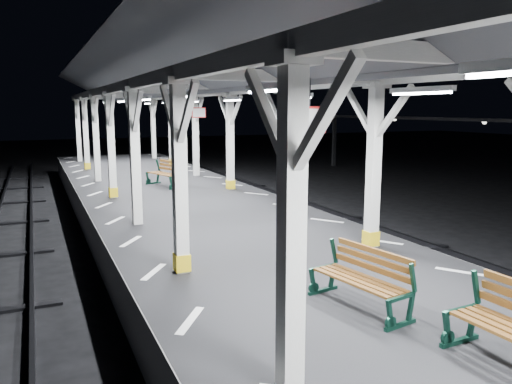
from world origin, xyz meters
TOP-DOWN VIEW (x-y plane):
  - ground at (0.00, 0.00)m, footprint 120.00×120.00m
  - platform at (0.00, 0.00)m, footprint 6.00×50.00m
  - hazard_stripes_left at (-2.45, 0.00)m, footprint 1.00×48.00m
  - hazard_stripes_right at (2.45, 0.00)m, footprint 1.00×48.00m
  - canopy at (0.00, -0.02)m, footprint 5.40×49.00m
  - bench_mid at (-0.05, -0.55)m, footprint 0.84×1.64m
  - bench_far at (0.15, 11.66)m, footprint 1.10×1.81m

SIDE VIEW (x-z plane):
  - ground at x=0.00m, z-range 0.00..0.00m
  - platform at x=0.00m, z-range 0.00..1.00m
  - hazard_stripes_left at x=-2.45m, z-range 1.00..1.01m
  - hazard_stripes_right at x=2.45m, z-range 1.00..1.01m
  - bench_mid at x=-0.05m, z-range 1.03..1.87m
  - bench_far at x=0.15m, z-range 1.03..1.95m
  - canopy at x=0.00m, z-range 2.23..6.88m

